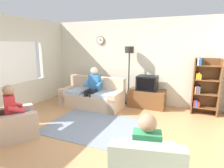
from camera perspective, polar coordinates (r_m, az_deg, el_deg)
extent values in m
plane|color=#B27F51|center=(4.31, -5.24, -14.64)|extent=(12.00, 12.00, 0.00)
cube|color=beige|center=(6.34, 6.16, 6.67)|extent=(6.20, 0.12, 2.70)
cylinder|color=brown|center=(6.67, -3.50, 12.99)|extent=(0.28, 0.03, 0.28)
cylinder|color=white|center=(6.65, -3.56, 13.00)|extent=(0.24, 0.01, 0.24)
cube|color=black|center=(6.65, -3.60, 13.26)|extent=(0.02, 0.01, 0.09)
cube|color=black|center=(6.63, -3.28, 13.00)|extent=(0.11, 0.01, 0.01)
cube|color=beige|center=(6.01, -30.12, -4.42)|extent=(0.12, 5.80, 0.80)
cube|color=beige|center=(7.25, -17.57, 7.24)|extent=(0.12, 1.10, 1.20)
cube|color=white|center=(5.99, -28.66, 5.46)|extent=(0.04, 2.00, 1.30)
cube|color=white|center=(6.01, -28.83, 5.46)|extent=(0.03, 1.90, 1.20)
cube|color=tan|center=(5.95, -6.14, -4.88)|extent=(1.91, 0.86, 0.42)
cube|color=tan|center=(6.14, -4.56, 0.02)|extent=(1.90, 0.22, 0.48)
cube|color=tan|center=(5.57, 1.37, -5.23)|extent=(0.23, 0.84, 0.56)
cube|color=tan|center=(6.38, -12.71, -3.30)|extent=(0.23, 0.84, 0.56)
cube|color=#9EADBC|center=(5.61, -2.03, -3.10)|extent=(0.61, 0.69, 0.10)
cube|color=#9EADBC|center=(6.10, -10.50, -2.06)|extent=(0.61, 0.69, 0.10)
cube|color=brown|center=(5.99, 10.40, -4.28)|extent=(1.10, 0.56, 0.54)
cube|color=black|center=(6.23, 10.96, -3.42)|extent=(1.10, 0.04, 0.03)
cube|color=black|center=(5.86, 10.54, 0.29)|extent=(0.60, 0.48, 0.44)
cube|color=black|center=(5.62, 9.97, -0.17)|extent=(0.50, 0.01, 0.36)
cube|color=brown|center=(5.78, 23.17, -0.50)|extent=(0.04, 0.36, 1.55)
cube|color=brown|center=(5.82, 29.46, -1.01)|extent=(0.04, 0.36, 1.55)
cube|color=brown|center=(5.96, 26.26, -0.43)|extent=(0.64, 0.02, 1.55)
cube|color=brown|center=(5.94, 25.81, -6.24)|extent=(0.60, 0.34, 0.02)
cube|color=red|center=(5.88, 23.45, -5.12)|extent=(0.03, 0.28, 0.19)
cube|color=#2D59A5|center=(5.88, 23.94, -5.16)|extent=(0.05, 0.28, 0.19)
cube|color=red|center=(5.89, 24.51, -5.40)|extent=(0.06, 0.28, 0.15)
cube|color=brown|center=(5.84, 26.15, -2.62)|extent=(0.60, 0.34, 0.02)
cube|color=gold|center=(5.78, 23.78, -1.43)|extent=(0.04, 0.28, 0.19)
cube|color=#72338C|center=(5.78, 24.31, -1.41)|extent=(0.05, 0.28, 0.20)
cube|color=#267F4C|center=(5.79, 24.77, -1.54)|extent=(0.03, 0.28, 0.19)
cube|color=brown|center=(5.76, 26.51, 1.12)|extent=(0.60, 0.34, 0.02)
cube|color=gold|center=(5.72, 24.13, 2.24)|extent=(0.04, 0.28, 0.17)
cube|color=gold|center=(5.71, 24.64, 2.30)|extent=(0.04, 0.28, 0.19)
cube|color=gold|center=(5.72, 25.09, 2.07)|extent=(0.04, 0.28, 0.15)
cube|color=brown|center=(5.71, 26.87, 4.94)|extent=(0.60, 0.34, 0.02)
cube|color=silver|center=(5.67, 24.46, 6.15)|extent=(0.04, 0.28, 0.18)
cube|color=#2D59A5|center=(5.67, 25.04, 6.18)|extent=(0.05, 0.28, 0.19)
cube|color=black|center=(5.67, 25.64, 6.01)|extent=(0.05, 0.28, 0.17)
cylinder|color=black|center=(6.32, 4.94, -5.70)|extent=(0.28, 0.28, 0.03)
cylinder|color=black|center=(6.12, 5.07, 1.77)|extent=(0.04, 0.04, 1.70)
cylinder|color=black|center=(6.02, 5.23, 10.23)|extent=(0.28, 0.28, 0.20)
cube|color=tan|center=(4.61, -27.16, -11.41)|extent=(1.14, 1.15, 0.40)
cube|color=tan|center=(4.86, -27.30, -9.22)|extent=(0.63, 0.77, 0.56)
cube|color=tan|center=(4.30, -26.66, -11.87)|extent=(0.63, 0.77, 0.56)
cube|color=gray|center=(2.21, 10.28, -23.41)|extent=(0.82, 0.35, 0.50)
cube|color=slate|center=(4.66, -5.54, -12.46)|extent=(2.20, 1.70, 0.01)
cube|color=#3372B2|center=(5.81, -5.23, 0.53)|extent=(0.34, 0.20, 0.48)
sphere|color=beige|center=(5.74, -5.34, 3.93)|extent=(0.22, 0.22, 0.22)
cylinder|color=black|center=(5.66, -5.32, -2.28)|extent=(0.13, 0.38, 0.13)
cylinder|color=black|center=(5.75, -6.89, -2.09)|extent=(0.13, 0.38, 0.13)
cylinder|color=black|center=(5.58, -6.23, -5.50)|extent=(0.11, 0.11, 0.52)
cylinder|color=black|center=(5.67, -7.81, -5.26)|extent=(0.11, 0.11, 0.52)
cylinder|color=#3372B2|center=(5.63, -3.85, -0.03)|extent=(0.09, 0.33, 0.20)
cylinder|color=#3372B2|center=(5.83, -7.51, 0.32)|extent=(0.09, 0.33, 0.20)
cube|color=red|center=(4.46, -28.36, -6.02)|extent=(0.39, 0.36, 0.48)
sphere|color=#A37A5B|center=(4.37, -28.68, -1.63)|extent=(0.22, 0.22, 0.22)
cylinder|color=#2D334C|center=(4.63, -25.77, -8.28)|extent=(0.33, 0.39, 0.13)
cylinder|color=#2D334C|center=(4.46, -25.52, -9.01)|extent=(0.33, 0.39, 0.13)
cylinder|color=#2D334C|center=(4.72, -23.20, -10.51)|extent=(0.15, 0.15, 0.40)
cylinder|color=#2D334C|center=(4.55, -22.86, -11.31)|extent=(0.15, 0.15, 0.40)
cylinder|color=red|center=(4.67, -27.27, -5.40)|extent=(0.26, 0.32, 0.20)
cylinder|color=red|center=(4.27, -26.82, -6.91)|extent=(0.26, 0.32, 0.20)
cube|color=#338C59|center=(2.48, 10.34, -18.95)|extent=(0.38, 0.27, 0.48)
sphere|color=#A37A5B|center=(2.33, 10.67, -11.41)|extent=(0.22, 0.22, 0.22)
cylinder|color=#2D334C|center=(2.77, 8.17, -21.14)|extent=(0.21, 0.40, 0.13)
cylinder|color=#2D334C|center=(2.77, 12.16, -21.27)|extent=(0.21, 0.40, 0.13)
cylinder|color=#2D334C|center=(3.05, 8.20, -22.67)|extent=(0.13, 0.13, 0.40)
cylinder|color=#2D334C|center=(3.05, 11.87, -22.79)|extent=(0.13, 0.13, 0.40)
cylinder|color=#338C59|center=(2.58, 5.43, -17.98)|extent=(0.16, 0.34, 0.20)
cylinder|color=#338C59|center=(2.59, 15.24, -18.30)|extent=(0.16, 0.34, 0.20)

